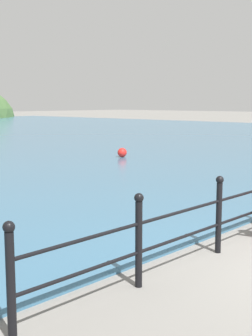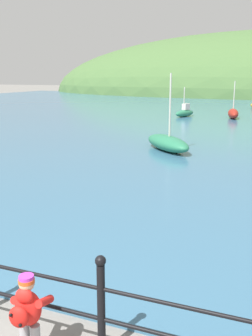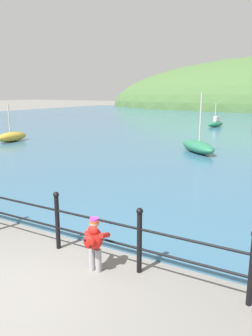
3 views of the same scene
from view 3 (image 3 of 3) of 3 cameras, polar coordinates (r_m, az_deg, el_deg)
The scene contains 6 objects.
ground_plane at distance 5.93m, azimuth -18.93°, elevation -19.55°, with size 200.00×200.00×0.00m, color slate.
iron_railing at distance 6.26m, azimuth -5.36°, elevation -10.35°, with size 9.42×0.12×1.21m.
child_in_coat at distance 5.89m, azimuth -5.56°, elevation -12.32°, with size 0.41×0.55×1.00m.
boat_nearest_quay at distance 17.22m, azimuth 12.38°, elevation 3.72°, with size 2.78×2.88×3.03m.
boat_green_fishing at distance 21.70m, azimuth -19.26°, elevation 5.18°, with size 0.78×2.23×2.38m.
boat_far_left at distance 30.27m, azimuth 15.34°, elevation 7.50°, with size 1.27×2.09×2.11m.
Camera 3 is at (3.89, -3.19, 3.13)m, focal length 35.00 mm.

